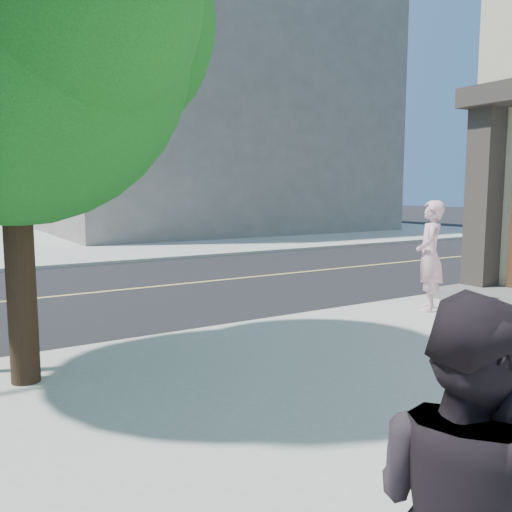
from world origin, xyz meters
TOP-DOWN VIEW (x-y plane):
  - sidewalk_ne at (13.50, 21.50)m, footprint 29.00×25.00m
  - filler_ne at (14.00, 22.00)m, footprint 18.00×16.00m
  - man_on_phone at (7.41, -1.06)m, footprint 0.87×0.84m

SIDE VIEW (x-z plane):
  - sidewalk_ne at x=13.50m, z-range 0.00..0.12m
  - man_on_phone at x=7.41m, z-range 0.12..2.14m
  - filler_ne at x=14.00m, z-range 0.12..14.12m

